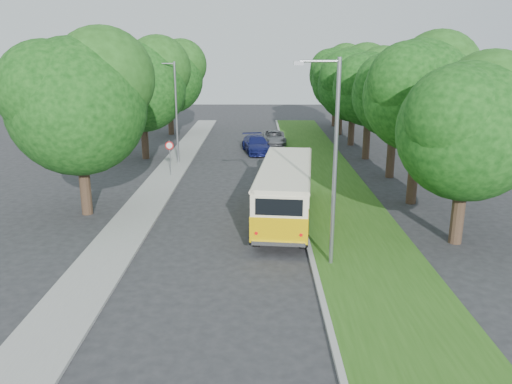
{
  "coord_description": "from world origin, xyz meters",
  "views": [
    {
      "loc": [
        1.43,
        -20.73,
        8.18
      ],
      "look_at": [
        1.31,
        2.93,
        1.5
      ],
      "focal_mm": 35.0,
      "sensor_mm": 36.0,
      "label": 1
    }
  ],
  "objects_px": {
    "vintage_bus": "(285,192)",
    "car_white": "(275,163)",
    "lamppost_near": "(333,158)",
    "car_grey": "(274,138)",
    "car_blue": "(257,144)",
    "lamppost_far": "(175,109)",
    "car_silver": "(279,180)"
  },
  "relations": [
    {
      "from": "lamppost_near",
      "to": "car_grey",
      "type": "xyz_separation_m",
      "value": [
        -1.35,
        26.83,
        -3.75
      ]
    },
    {
      "from": "lamppost_far",
      "to": "lamppost_near",
      "type": "bearing_deg",
      "value": -64.29
    },
    {
      "from": "vintage_bus",
      "to": "car_blue",
      "type": "bearing_deg",
      "value": 101.06
    },
    {
      "from": "vintage_bus",
      "to": "car_silver",
      "type": "relative_size",
      "value": 2.33
    },
    {
      "from": "lamppost_far",
      "to": "car_grey",
      "type": "height_order",
      "value": "lamppost_far"
    },
    {
      "from": "car_white",
      "to": "car_grey",
      "type": "distance_m",
      "value": 10.74
    },
    {
      "from": "lamppost_near",
      "to": "car_white",
      "type": "relative_size",
      "value": 2.15
    },
    {
      "from": "lamppost_near",
      "to": "vintage_bus",
      "type": "xyz_separation_m",
      "value": [
        -1.44,
        5.58,
        -2.93
      ]
    },
    {
      "from": "lamppost_far",
      "to": "car_silver",
      "type": "bearing_deg",
      "value": -46.11
    },
    {
      "from": "lamppost_far",
      "to": "vintage_bus",
      "type": "distance_m",
      "value": 15.16
    },
    {
      "from": "vintage_bus",
      "to": "car_blue",
      "type": "relative_size",
      "value": 2.01
    },
    {
      "from": "lamppost_far",
      "to": "car_grey",
      "type": "relative_size",
      "value": 1.69
    },
    {
      "from": "lamppost_near",
      "to": "car_white",
      "type": "xyz_separation_m",
      "value": [
        -1.61,
        16.09,
        -3.75
      ]
    },
    {
      "from": "car_grey",
      "to": "vintage_bus",
      "type": "bearing_deg",
      "value": -91.15
    },
    {
      "from": "vintage_bus",
      "to": "car_grey",
      "type": "height_order",
      "value": "vintage_bus"
    },
    {
      "from": "lamppost_near",
      "to": "car_grey",
      "type": "relative_size",
      "value": 1.81
    },
    {
      "from": "car_blue",
      "to": "car_grey",
      "type": "bearing_deg",
      "value": 57.3
    },
    {
      "from": "car_silver",
      "to": "car_white",
      "type": "bearing_deg",
      "value": 74.2
    },
    {
      "from": "lamppost_far",
      "to": "car_grey",
      "type": "distance_m",
      "value": 11.77
    },
    {
      "from": "car_white",
      "to": "car_blue",
      "type": "xyz_separation_m",
      "value": [
        -1.32,
        6.84,
        0.09
      ]
    },
    {
      "from": "lamppost_far",
      "to": "car_white",
      "type": "bearing_deg",
      "value": -18.28
    },
    {
      "from": "car_white",
      "to": "car_blue",
      "type": "distance_m",
      "value": 6.97
    },
    {
      "from": "vintage_bus",
      "to": "car_grey",
      "type": "relative_size",
      "value": 2.19
    },
    {
      "from": "lamppost_near",
      "to": "car_grey",
      "type": "distance_m",
      "value": 27.12
    },
    {
      "from": "vintage_bus",
      "to": "car_blue",
      "type": "xyz_separation_m",
      "value": [
        -1.5,
        17.35,
        -0.74
      ]
    },
    {
      "from": "car_white",
      "to": "car_grey",
      "type": "xyz_separation_m",
      "value": [
        0.26,
        10.73,
        0.0
      ]
    },
    {
      "from": "lamppost_near",
      "to": "vintage_bus",
      "type": "relative_size",
      "value": 0.83
    },
    {
      "from": "vintage_bus",
      "to": "car_white",
      "type": "height_order",
      "value": "vintage_bus"
    },
    {
      "from": "lamppost_far",
      "to": "car_white",
      "type": "relative_size",
      "value": 2.01
    },
    {
      "from": "car_white",
      "to": "car_blue",
      "type": "relative_size",
      "value": 0.77
    },
    {
      "from": "vintage_bus",
      "to": "car_silver",
      "type": "xyz_separation_m",
      "value": [
        -0.11,
        5.27,
        -0.73
      ]
    },
    {
      "from": "lamppost_near",
      "to": "car_silver",
      "type": "xyz_separation_m",
      "value": [
        -1.55,
        10.85,
        -3.66
      ]
    }
  ]
}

